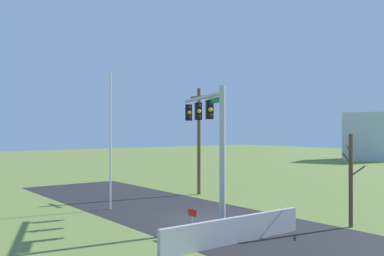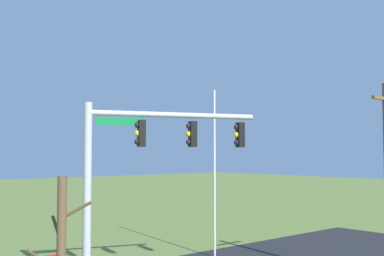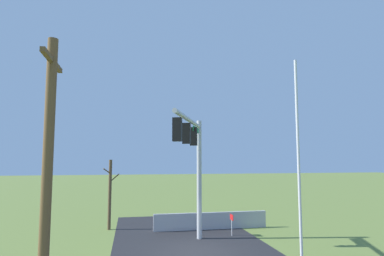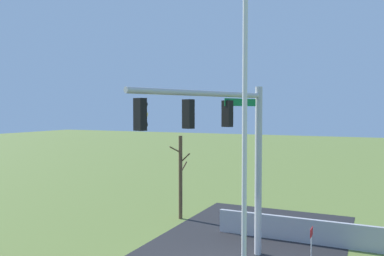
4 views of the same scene
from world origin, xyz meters
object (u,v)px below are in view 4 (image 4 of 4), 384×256
object	(u,v)px
signal_mast	(228,138)
open_sign	(311,236)
flagpole	(244,198)
bare_tree	(181,176)

from	to	relation	value
signal_mast	open_sign	distance (m)	5.14
flagpole	bare_tree	world-z (taller)	flagpole
flagpole	open_sign	bearing A→B (deg)	-1.20
bare_tree	flagpole	bearing A→B (deg)	-147.77
open_sign	signal_mast	bearing A→B (deg)	127.80
signal_mast	bare_tree	world-z (taller)	signal_mast
bare_tree	open_sign	size ratio (longest dim) A/B	3.63
signal_mast	bare_tree	size ratio (longest dim) A/B	1.51
signal_mast	open_sign	world-z (taller)	signal_mast
signal_mast	flagpole	bearing A→B (deg)	-157.23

